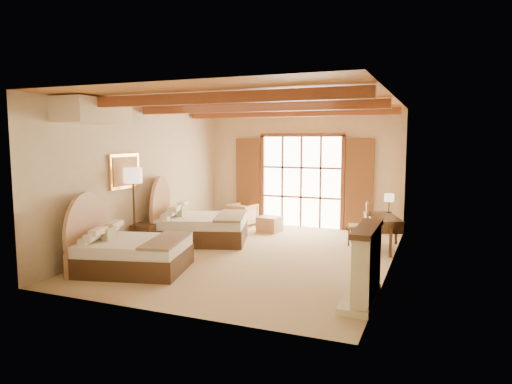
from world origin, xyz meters
The scene contains 19 objects.
floor centered at (0.00, 0.00, 0.00)m, with size 7.00×7.00×0.00m, color tan.
wall_back centered at (0.00, 3.50, 1.60)m, with size 5.50×5.50×0.00m, color beige.
wall_left centered at (-2.75, 0.00, 1.60)m, with size 7.00×7.00×0.00m, color beige.
wall_right centered at (2.75, 0.00, 1.60)m, with size 7.00×7.00×0.00m, color beige.
ceiling centered at (0.00, 0.00, 3.20)m, with size 7.00×7.00×0.00m, color #B16C36.
ceiling_beams centered at (0.00, 0.00, 3.08)m, with size 5.39×4.60×0.18m, color brown, non-canonical shape.
french_doors centered at (0.00, 3.44, 1.25)m, with size 3.95×0.08×2.60m.
fireplace centered at (2.60, -2.00, 0.51)m, with size 0.46×1.40×1.16m.
painting centered at (-2.70, -0.75, 1.75)m, with size 0.06×0.95×0.75m.
canopy_valance centered at (-2.40, -2.00, 2.95)m, with size 0.70×1.40×0.45m, color beige.
bed_near centered at (-1.80, -1.93, 0.38)m, with size 2.26×1.88×1.27m.
bed_far centered at (-1.79, 0.67, 0.41)m, with size 2.53×2.13×1.37m.
nightstand centered at (-2.45, -0.47, 0.28)m, with size 0.47×0.47×0.57m, color #3F2517.
floor_lamp centered at (-2.50, -0.74, 1.55)m, with size 0.39×0.39×1.83m.
armchair centered at (-1.55, 2.91, 0.32)m, with size 0.67×0.69×0.63m, color tan.
ottoman centered at (-0.55, 2.42, 0.20)m, with size 0.55×0.55×0.40m, color tan.
desk centered at (2.44, 1.51, 0.40)m, with size 1.01×1.50×0.75m.
desk_chair centered at (1.90, 1.70, 0.31)m, with size 0.52×0.52×1.00m.
desk_lamp centered at (2.51, 2.07, 1.08)m, with size 0.22×0.22×0.43m.
Camera 1 is at (3.56, -8.74, 2.43)m, focal length 32.00 mm.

